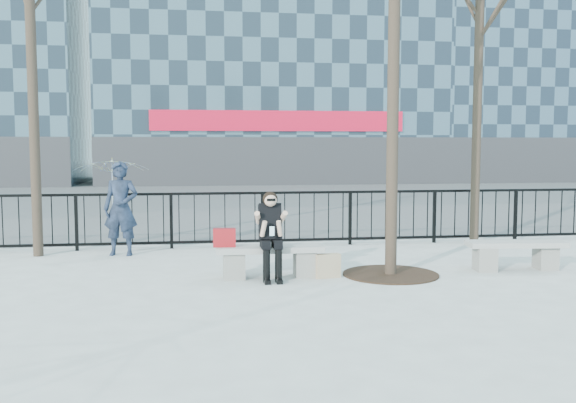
{
  "coord_description": "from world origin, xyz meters",
  "views": [
    {
      "loc": [
        -1.11,
        -9.7,
        2.05
      ],
      "look_at": [
        0.4,
        0.8,
        1.1
      ],
      "focal_mm": 40.0,
      "sensor_mm": 36.0,
      "label": 1
    }
  ],
  "objects": [
    {
      "name": "standing_man",
      "position": [
        -2.49,
        2.36,
        0.87
      ],
      "size": [
        0.7,
        0.52,
        1.74
      ],
      "primitive_type": "imported",
      "rotation": [
        0.0,
        0.0,
        -0.16
      ],
      "color": "black",
      "rests_on": "ground"
    },
    {
      "name": "seated_woman",
      "position": [
        0.0,
        -0.16,
        0.67
      ],
      "size": [
        0.5,
        0.64,
        1.34
      ],
      "color": "black",
      "rests_on": "ground"
    },
    {
      "name": "building_right",
      "position": [
        20.0,
        27.0,
        10.3
      ],
      "size": [
        16.2,
        10.2,
        20.6
      ],
      "color": "#45606F",
      "rests_on": "ground"
    },
    {
      "name": "tree_grate",
      "position": [
        1.9,
        -0.1,
        0.01
      ],
      "size": [
        1.5,
        1.5,
        0.02
      ],
      "primitive_type": "cylinder",
      "color": "black",
      "rests_on": "ground"
    },
    {
      "name": "bench_main",
      "position": [
        0.0,
        0.0,
        0.3
      ],
      "size": [
        1.65,
        0.46,
        0.49
      ],
      "color": "slate",
      "rests_on": "ground"
    },
    {
      "name": "vendor_umbrella",
      "position": [
        -3.27,
        7.45,
        0.86
      ],
      "size": [
        2.0,
        2.04,
        1.71
      ],
      "primitive_type": "imported",
      "rotation": [
        0.0,
        0.0,
        -0.08
      ],
      "color": "#CDD830",
      "rests_on": "ground"
    },
    {
      "name": "street_surface",
      "position": [
        0.0,
        15.0,
        0.0
      ],
      "size": [
        60.0,
        23.0,
        0.01
      ],
      "primitive_type": "cube",
      "color": "#474747",
      "rests_on": "ground"
    },
    {
      "name": "ground",
      "position": [
        0.0,
        0.0,
        0.0
      ],
      "size": [
        120.0,
        120.0,
        0.0
      ],
      "primitive_type": "plane",
      "color": "#9C9D98",
      "rests_on": "ground"
    },
    {
      "name": "bench_second",
      "position": [
        4.05,
        0.02,
        0.29
      ],
      "size": [
        1.59,
        0.44,
        0.47
      ],
      "rotation": [
        0.0,
        0.0,
        -0.1
      ],
      "color": "slate",
      "rests_on": "ground"
    },
    {
      "name": "shopping_bag",
      "position": [
        0.88,
        -0.16,
        0.18
      ],
      "size": [
        0.41,
        0.22,
        0.37
      ],
      "primitive_type": "cube",
      "rotation": [
        0.0,
        0.0,
        0.2
      ],
      "color": "#C2B289",
      "rests_on": "ground"
    },
    {
      "name": "railing",
      "position": [
        0.0,
        3.0,
        0.55
      ],
      "size": [
        14.0,
        0.06,
        1.1
      ],
      "color": "black",
      "rests_on": "ground"
    },
    {
      "name": "handbag",
      "position": [
        -0.69,
        0.02,
        0.63
      ],
      "size": [
        0.35,
        0.18,
        0.28
      ],
      "primitive_type": "cube",
      "rotation": [
        0.0,
        0.0,
        -0.06
      ],
      "color": "maroon",
      "rests_on": "bench_main"
    }
  ]
}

